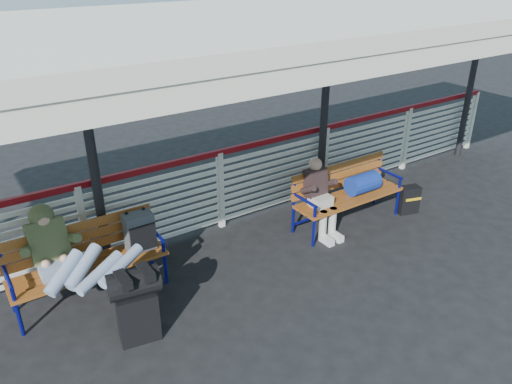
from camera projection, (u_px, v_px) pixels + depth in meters
ground at (299, 290)px, 6.17m from camera, size 60.00×60.00×0.00m
fence at (220, 187)px, 7.30m from camera, size 12.08×0.08×1.24m
canopy at (261, 25)px, 5.48m from camera, size 12.60×3.60×3.16m
luggage_stack at (136, 302)px, 5.21m from camera, size 0.57×0.38×0.87m
bench_left at (104, 247)px, 5.93m from camera, size 1.80×0.56×0.95m
bench_right at (353, 187)px, 7.50m from camera, size 1.80×0.56×0.92m
traveler_man at (80, 262)px, 5.44m from camera, size 0.94×1.64×0.77m
companion_person at (320, 197)px, 7.15m from camera, size 0.32×0.66×1.15m
suitcase_side at (408, 200)px, 7.89m from camera, size 0.36×0.28×0.45m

